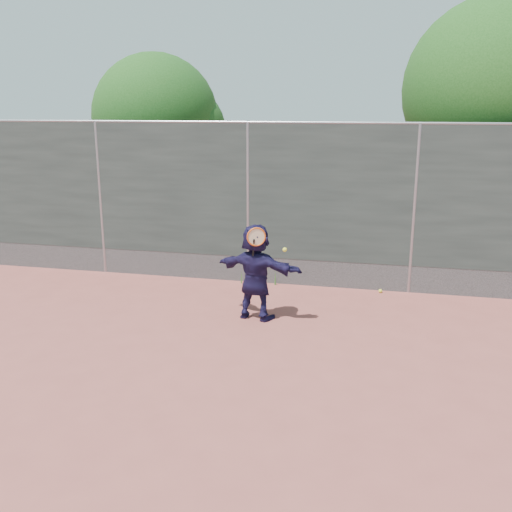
# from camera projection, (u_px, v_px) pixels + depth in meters

# --- Properties ---
(ground) EXTENTS (80.00, 80.00, 0.00)m
(ground) POSITION_uv_depth(u_px,v_px,m) (188.00, 356.00, 7.71)
(ground) COLOR #9E4C42
(ground) RESTS_ON ground
(player) EXTENTS (1.49, 0.77, 1.54)m
(player) POSITION_uv_depth(u_px,v_px,m) (256.00, 272.00, 8.92)
(player) COLOR #1B163E
(player) RESTS_ON ground
(ball_ground) EXTENTS (0.07, 0.07, 0.07)m
(ball_ground) POSITION_uv_depth(u_px,v_px,m) (380.00, 291.00, 10.33)
(ball_ground) COLOR yellow
(ball_ground) RESTS_ON ground
(fence) EXTENTS (20.00, 0.06, 3.03)m
(fence) POSITION_uv_depth(u_px,v_px,m) (248.00, 200.00, 10.61)
(fence) COLOR #38423D
(fence) RESTS_ON ground
(swing_action) EXTENTS (0.61, 0.16, 0.51)m
(swing_action) POSITION_uv_depth(u_px,v_px,m) (259.00, 239.00, 8.57)
(swing_action) COLOR #E25615
(swing_action) RESTS_ON ground
(tree_right) EXTENTS (3.78, 3.60, 5.39)m
(tree_right) POSITION_uv_depth(u_px,v_px,m) (504.00, 95.00, 11.26)
(tree_right) COLOR #382314
(tree_right) RESTS_ON ground
(tree_left) EXTENTS (3.15, 3.00, 4.53)m
(tree_left) POSITION_uv_depth(u_px,v_px,m) (163.00, 121.00, 13.75)
(tree_left) COLOR #382314
(tree_left) RESTS_ON ground
(weed_clump) EXTENTS (0.68, 0.07, 0.30)m
(weed_clump) POSITION_uv_depth(u_px,v_px,m) (262.00, 277.00, 10.81)
(weed_clump) COLOR #387226
(weed_clump) RESTS_ON ground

